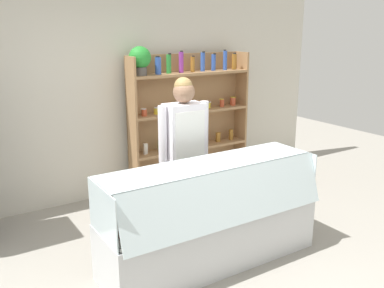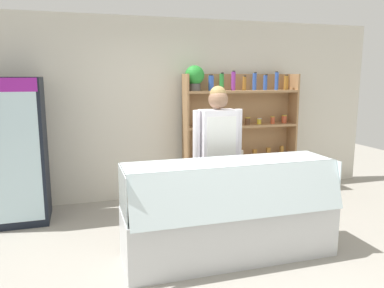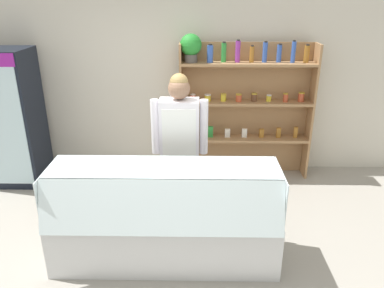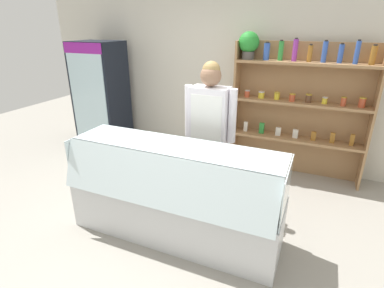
# 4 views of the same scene
# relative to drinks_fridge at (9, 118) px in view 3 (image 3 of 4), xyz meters

# --- Properties ---
(ground_plane) EXTENTS (12.00, 12.00, 0.00)m
(ground_plane) POSITION_rel_drinks_fridge_xyz_m (2.19, -1.71, -0.92)
(ground_plane) COLOR gray
(back_wall) EXTENTS (6.80, 0.10, 2.70)m
(back_wall) POSITION_rel_drinks_fridge_xyz_m (2.19, 0.54, 0.43)
(back_wall) COLOR beige
(back_wall) RESTS_ON ground
(drinks_fridge) EXTENTS (0.77, 0.64, 1.84)m
(drinks_fridge) POSITION_rel_drinks_fridge_xyz_m (0.00, 0.00, 0.00)
(drinks_fridge) COLOR black
(drinks_fridge) RESTS_ON ground
(shelving_unit) EXTENTS (1.82, 0.29, 2.01)m
(shelving_unit) POSITION_rel_drinks_fridge_xyz_m (3.11, 0.27, 0.22)
(shelving_unit) COLOR #9E754C
(shelving_unit) RESTS_ON ground
(deli_display_case) EXTENTS (2.17, 0.71, 1.01)m
(deli_display_case) POSITION_rel_drinks_fridge_xyz_m (2.23, -1.68, -0.61)
(deli_display_case) COLOR silver
(deli_display_case) RESTS_ON ground
(shop_clerk) EXTENTS (0.61, 0.25, 1.74)m
(shop_clerk) POSITION_rel_drinks_fridge_xyz_m (2.35, -1.01, 0.12)
(shop_clerk) COLOR #2D2D38
(shop_clerk) RESTS_ON ground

